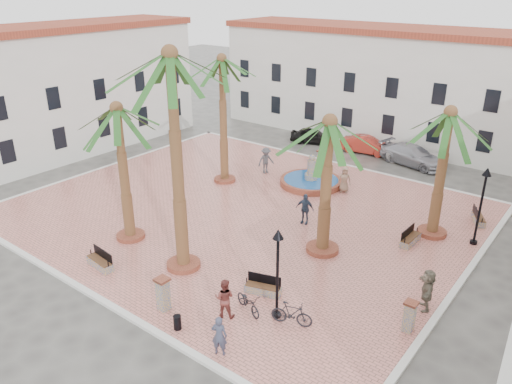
# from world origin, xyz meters

# --- Properties ---
(ground) EXTENTS (120.00, 120.00, 0.00)m
(ground) POSITION_xyz_m (0.00, 0.00, 0.00)
(ground) COLOR #56544F
(ground) RESTS_ON ground
(plaza) EXTENTS (26.00, 22.00, 0.15)m
(plaza) POSITION_xyz_m (0.00, 0.00, 0.07)
(plaza) COLOR #D67D70
(plaza) RESTS_ON ground
(kerb_n) EXTENTS (26.30, 0.30, 0.16)m
(kerb_n) POSITION_xyz_m (0.00, 11.00, 0.08)
(kerb_n) COLOR silver
(kerb_n) RESTS_ON ground
(kerb_s) EXTENTS (26.30, 0.30, 0.16)m
(kerb_s) POSITION_xyz_m (0.00, -11.00, 0.08)
(kerb_s) COLOR silver
(kerb_s) RESTS_ON ground
(kerb_e) EXTENTS (0.30, 22.30, 0.16)m
(kerb_e) POSITION_xyz_m (13.00, 0.00, 0.08)
(kerb_e) COLOR silver
(kerb_e) RESTS_ON ground
(kerb_w) EXTENTS (0.30, 22.30, 0.16)m
(kerb_w) POSITION_xyz_m (-13.00, 0.00, 0.08)
(kerb_w) COLOR silver
(kerb_w) RESTS_ON ground
(building_north) EXTENTS (30.40, 7.40, 9.50)m
(building_north) POSITION_xyz_m (-0.00, 19.99, 4.77)
(building_north) COLOR silver
(building_north) RESTS_ON ground
(building_west) EXTENTS (6.40, 24.40, 10.00)m
(building_west) POSITION_xyz_m (-19.00, 0.00, 5.02)
(building_west) COLOR silver
(building_west) RESTS_ON ground
(fountain) EXTENTS (4.20, 4.20, 2.17)m
(fountain) POSITION_xyz_m (1.12, 6.00, 0.45)
(fountain) COLOR brown
(fountain) RESTS_ON plaza
(palm_nw) EXTENTS (4.85, 4.85, 8.70)m
(palm_nw) POSITION_xyz_m (-4.00, 2.91, 7.65)
(palm_nw) COLOR brown
(palm_nw) RESTS_ON plaza
(palm_sw) EXTENTS (4.97, 4.97, 7.54)m
(palm_sw) POSITION_xyz_m (-2.63, -6.50, 6.52)
(palm_sw) COLOR brown
(palm_sw) RESTS_ON plaza
(palm_s) EXTENTS (5.37, 5.37, 10.58)m
(palm_s) POSITION_xyz_m (1.79, -6.85, 9.35)
(palm_s) COLOR brown
(palm_s) RESTS_ON plaza
(palm_e) EXTENTS (5.49, 5.49, 7.29)m
(palm_e) POSITION_xyz_m (6.40, -1.35, 6.19)
(palm_e) COLOR brown
(palm_e) RESTS_ON plaza
(palm_ne) EXTENTS (5.13, 5.13, 7.25)m
(palm_ne) POSITION_xyz_m (10.25, 3.96, 6.21)
(palm_ne) COLOR brown
(palm_ne) RESTS_ON plaza
(bench_s) EXTENTS (1.77, 0.71, 0.91)m
(bench_s) POSITION_xyz_m (-1.39, -9.37, 0.41)
(bench_s) COLOR gray
(bench_s) RESTS_ON plaza
(bench_se) EXTENTS (1.73, 0.98, 0.87)m
(bench_se) POSITION_xyz_m (6.24, -6.27, 0.40)
(bench_se) COLOR gray
(bench_se) RESTS_ON plaza
(bench_e) EXTENTS (0.56, 1.67, 0.87)m
(bench_e) POSITION_xyz_m (9.70, 2.18, 0.40)
(bench_e) COLOR gray
(bench_e) RESTS_ON plaza
(bench_ne) EXTENTS (1.17, 1.66, 0.85)m
(bench_ne) POSITION_xyz_m (11.86, 7.01, 0.39)
(bench_ne) COLOR gray
(bench_ne) RESTS_ON plaza
(lamppost_s) EXTENTS (0.45, 0.45, 4.11)m
(lamppost_s) POSITION_xyz_m (7.69, -7.26, 2.93)
(lamppost_s) COLOR black
(lamppost_s) RESTS_ON plaza
(lamppost_e) EXTENTS (0.47, 0.47, 4.33)m
(lamppost_e) POSITION_xyz_m (12.40, 4.25, 3.08)
(lamppost_e) COLOR black
(lamppost_e) RESTS_ON plaza
(bollard_se) EXTENTS (0.56, 0.56, 1.55)m
(bollard_se) POSITION_xyz_m (3.61, -9.80, 0.95)
(bollard_se) COLOR gray
(bollard_se) RESTS_ON plaza
(bollard_n) EXTENTS (0.51, 0.51, 1.31)m
(bollard_n) POSITION_xyz_m (-0.17, 9.35, 0.83)
(bollard_n) COLOR gray
(bollard_n) RESTS_ON plaza
(bollard_e) EXTENTS (0.49, 0.49, 1.38)m
(bollard_e) POSITION_xyz_m (12.40, -4.79, 0.86)
(bollard_e) COLOR gray
(bollard_e) RESTS_ON plaza
(litter_bin) EXTENTS (0.32, 0.32, 0.62)m
(litter_bin) POSITION_xyz_m (4.99, -10.36, 0.46)
(litter_bin) COLOR black
(litter_bin) RESTS_ON plaza
(cyclist_a) EXTENTS (0.72, 0.61, 1.67)m
(cyclist_a) POSITION_xyz_m (7.30, -10.40, 0.99)
(cyclist_a) COLOR #3B3F56
(cyclist_a) RESTS_ON plaza
(bicycle_a) EXTENTS (1.80, 1.14, 0.89)m
(bicycle_a) POSITION_xyz_m (6.53, -7.69, 0.60)
(bicycle_a) COLOR black
(bicycle_a) RESTS_ON plaza
(cyclist_b) EXTENTS (1.05, 0.97, 1.75)m
(cyclist_b) POSITION_xyz_m (5.94, -8.54, 1.03)
(cyclist_b) COLOR brown
(cyclist_b) RESTS_ON plaza
(bicycle_b) EXTENTS (1.81, 1.01, 1.05)m
(bicycle_b) POSITION_xyz_m (8.48, -7.32, 0.67)
(bicycle_b) COLOR black
(bicycle_b) RESTS_ON plaza
(pedestrian_fountain_a) EXTENTS (1.00, 0.86, 1.73)m
(pedestrian_fountain_a) POSITION_xyz_m (3.51, 6.26, 1.02)
(pedestrian_fountain_a) COLOR #91715A
(pedestrian_fountain_a) RESTS_ON plaza
(pedestrian_fountain_b) EXTENTS (1.14, 0.66, 1.82)m
(pedestrian_fountain_b) POSITION_xyz_m (3.92, 0.79, 1.06)
(pedestrian_fountain_b) COLOR #2D3E55
(pedestrian_fountain_b) RESTS_ON plaza
(pedestrian_north) EXTENTS (1.17, 1.43, 1.93)m
(pedestrian_north) POSITION_xyz_m (-2.64, 5.90, 1.11)
(pedestrian_north) COLOR #424246
(pedestrian_north) RESTS_ON plaza
(pedestrian_east) EXTENTS (1.24, 1.83, 1.89)m
(pedestrian_east) POSITION_xyz_m (12.40, -2.92, 1.10)
(pedestrian_east) COLOR #6A6150
(pedestrian_east) RESTS_ON plaza
(car_black) EXTENTS (4.13, 2.88, 1.30)m
(car_black) POSITION_xyz_m (-3.99, 14.51, 0.65)
(car_black) COLOR black
(car_black) RESTS_ON ground
(car_red) EXTENTS (4.36, 2.02, 1.38)m
(car_red) POSITION_xyz_m (0.89, 14.86, 0.69)
(car_red) COLOR #AC2B1F
(car_red) RESTS_ON ground
(car_silver) EXTENTS (5.53, 3.15, 1.51)m
(car_silver) POSITION_xyz_m (4.94, 14.48, 0.76)
(car_silver) COLOR #A4A4AD
(car_silver) RESTS_ON ground
(car_white) EXTENTS (4.62, 2.36, 1.25)m
(car_white) POSITION_xyz_m (5.13, 14.92, 0.62)
(car_white) COLOR white
(car_white) RESTS_ON ground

